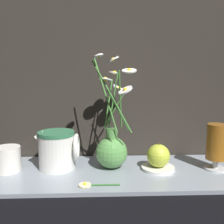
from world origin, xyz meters
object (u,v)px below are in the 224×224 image
object	(u,v)px
vase_with_flowers	(112,147)
ceramic_pitcher	(57,148)
yellow_mug	(7,159)
tea_glass	(216,144)
orange_fruit	(158,156)

from	to	relation	value
vase_with_flowers	ceramic_pitcher	size ratio (longest dim) A/B	2.58
yellow_mug	tea_glass	xyz separation A→B (m)	(0.69, -0.01, 0.05)
ceramic_pitcher	tea_glass	world-z (taller)	tea_glass
yellow_mug	ceramic_pitcher	bearing A→B (deg)	6.49
vase_with_flowers	tea_glass	distance (m)	0.34
vase_with_flowers	ceramic_pitcher	xyz separation A→B (m)	(-0.18, 0.00, -0.00)
ceramic_pitcher	tea_glass	bearing A→B (deg)	-3.06
tea_glass	orange_fruit	bearing A→B (deg)	178.90
vase_with_flowers	tea_glass	size ratio (longest dim) A/B	2.43
orange_fruit	ceramic_pitcher	bearing A→B (deg)	175.83
tea_glass	orange_fruit	size ratio (longest dim) A/B	1.83
tea_glass	orange_fruit	world-z (taller)	tea_glass
orange_fruit	vase_with_flowers	bearing A→B (deg)	171.69
vase_with_flowers	tea_glass	world-z (taller)	vase_with_flowers
ceramic_pitcher	tea_glass	size ratio (longest dim) A/B	0.94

